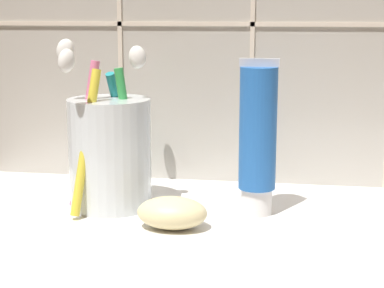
{
  "coord_description": "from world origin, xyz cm",
  "views": [
    {
      "loc": [
        6.47,
        -53.42,
        21.73
      ],
      "look_at": [
        -2.69,
        3.03,
        9.77
      ],
      "focal_mm": 60.0,
      "sensor_mm": 36.0,
      "label": 1
    }
  ],
  "objects": [
    {
      "name": "toothpaste_tube",
      "position": [
        3.02,
        7.58,
        9.6
      ],
      "size": [
        3.81,
        3.63,
        15.28
      ],
      "color": "white",
      "rests_on": "sink_counter"
    },
    {
      "name": "toothbrush_cup",
      "position": [
        -11.85,
        7.58,
        7.87
      ],
      "size": [
        9.05,
        14.36,
        17.18
      ],
      "color": "silver",
      "rests_on": "sink_counter"
    },
    {
      "name": "soap_bar",
      "position": [
        -4.36,
        1.9,
        3.48
      ],
      "size": [
        6.52,
        4.56,
        2.96
      ],
      "primitive_type": "ellipsoid",
      "color": "beige",
      "rests_on": "sink_counter"
    },
    {
      "name": "sink_counter",
      "position": [
        0.0,
        0.0,
        1.0
      ],
      "size": [
        61.01,
        39.51,
        2.0
      ],
      "primitive_type": "cube",
      "color": "white",
      "rests_on": "ground"
    }
  ]
}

